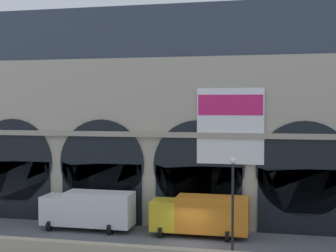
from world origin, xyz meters
name	(u,v)px	position (x,y,z in m)	size (l,w,h in m)	color
ground_plane	(188,246)	(0.00, 0.00, 0.00)	(200.00, 200.00, 0.00)	#54565B
station_building	(203,119)	(0.03, 7.48, 8.97)	(51.74, 5.36, 18.56)	#B2A891
box_truck_midwest	(89,209)	(-8.64, 2.73, 1.70)	(7.50, 2.91, 3.12)	white
box_truck_center	(201,215)	(0.54, 2.77, 1.70)	(7.50, 2.91, 3.12)	gold
street_lamp_quayside	(233,196)	(3.48, -3.47, 4.41)	(0.44, 0.44, 6.90)	black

